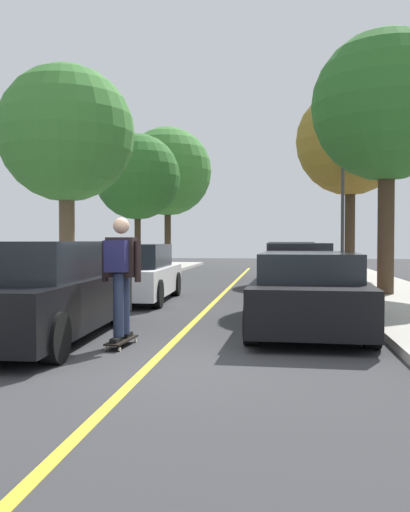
# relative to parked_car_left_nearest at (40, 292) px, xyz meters

# --- Properties ---
(ground) EXTENTS (80.00, 80.00, 0.00)m
(ground) POSITION_rel_parked_car_left_nearest_xyz_m (2.05, -1.14, -0.73)
(ground) COLOR #353538
(center_line) EXTENTS (0.12, 39.20, 0.01)m
(center_line) POSITION_rel_parked_car_left_nearest_xyz_m (2.05, 2.86, -0.72)
(center_line) COLOR gold
(center_line) RESTS_ON ground
(parked_car_left_nearest) EXTENTS (1.99, 4.64, 1.49)m
(parked_car_left_nearest) POSITION_rel_parked_car_left_nearest_xyz_m (0.00, 0.00, 0.00)
(parked_car_left_nearest) COLOR black
(parked_car_left_nearest) RESTS_ON ground
(parked_car_left_near) EXTENTS (2.07, 4.26, 1.42)m
(parked_car_left_near) POSITION_rel_parked_car_left_nearest_xyz_m (0.00, 5.47, -0.05)
(parked_car_left_near) COLOR white
(parked_car_left_near) RESTS_ON ground
(parked_car_right_nearest) EXTENTS (2.01, 4.59, 1.30)m
(parked_car_right_nearest) POSITION_rel_parked_car_left_nearest_xyz_m (4.10, 1.54, -0.07)
(parked_car_right_nearest) COLOR black
(parked_car_right_nearest) RESTS_ON ground
(parked_car_right_near) EXTENTS (2.10, 4.70, 1.44)m
(parked_car_right_near) POSITION_rel_parked_car_left_nearest_xyz_m (4.10, 7.58, -0.02)
(parked_car_right_near) COLOR maroon
(parked_car_right_near) RESTS_ON ground
(parked_car_right_far) EXTENTS (2.05, 4.15, 1.45)m
(parked_car_right_far) POSITION_rel_parked_car_left_nearest_xyz_m (4.10, 13.67, -0.02)
(parked_car_right_far) COLOR maroon
(parked_car_right_far) RESTS_ON ground
(street_tree_left_nearest) EXTENTS (3.75, 3.75, 6.19)m
(street_tree_left_nearest) POSITION_rel_parked_car_left_nearest_xyz_m (-2.22, 6.85, 3.70)
(street_tree_left_nearest) COLOR brown
(street_tree_left_nearest) RESTS_ON sidewalk_left
(street_tree_left_near) EXTENTS (3.55, 3.55, 5.79)m
(street_tree_left_near) POSITION_rel_parked_car_left_nearest_xyz_m (-2.22, 14.77, 3.41)
(street_tree_left_near) COLOR #3D2D1E
(street_tree_left_near) RESTS_ON sidewalk_left
(street_tree_left_far) EXTENTS (4.66, 4.66, 7.34)m
(street_tree_left_far) POSITION_rel_parked_car_left_nearest_xyz_m (-2.22, 21.22, 4.42)
(street_tree_left_far) COLOR #3D2D1E
(street_tree_left_far) RESTS_ON sidewalk_left
(street_tree_right_nearest) EXTENTS (3.80, 3.80, 6.70)m
(street_tree_right_nearest) POSITION_rel_parked_car_left_nearest_xyz_m (6.32, 6.73, 4.17)
(street_tree_right_nearest) COLOR #3D2D1E
(street_tree_right_nearest) RESTS_ON sidewalk_right
(street_tree_right_near) EXTENTS (4.12, 4.12, 7.22)m
(street_tree_right_near) POSITION_rel_parked_car_left_nearest_xyz_m (6.32, 13.95, 4.55)
(street_tree_right_near) COLOR #3D2D1E
(street_tree_right_near) RESTS_ON sidewalk_right
(streetlamp) EXTENTS (0.36, 0.24, 5.29)m
(streetlamp) POSITION_rel_parked_car_left_nearest_xyz_m (5.85, 12.24, 2.46)
(streetlamp) COLOR #38383D
(streetlamp) RESTS_ON sidewalk_right
(skateboard) EXTENTS (0.28, 0.85, 0.10)m
(skateboard) POSITION_rel_parked_car_left_nearest_xyz_m (1.38, -0.38, -0.64)
(skateboard) COLOR black
(skateboard) RESTS_ON ground
(skateboarder) EXTENTS (0.59, 0.71, 1.73)m
(skateboarder) POSITION_rel_parked_car_left_nearest_xyz_m (1.38, -0.41, 0.37)
(skateboarder) COLOR black
(skateboarder) RESTS_ON skateboard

